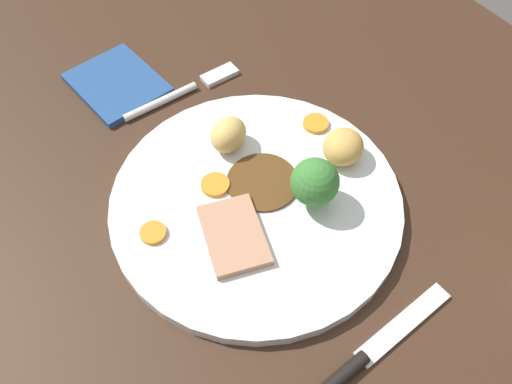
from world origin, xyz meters
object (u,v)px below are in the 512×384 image
(knife, at_px, (357,364))
(broccoli_floret, at_px, (315,182))
(carrot_coin_front, at_px, (153,233))
(meat_slice_main, at_px, (234,235))
(carrot_coin_back, at_px, (316,123))
(carrot_coin_side, at_px, (215,185))
(roast_potato_left, at_px, (343,147))
(fork, at_px, (185,90))
(dinner_plate, at_px, (256,202))
(roast_potato_right, at_px, (228,135))
(folded_napkin, at_px, (117,84))

(knife, bearing_deg, broccoli_floret, 62.24)
(carrot_coin_front, bearing_deg, meat_slice_main, 53.61)
(carrot_coin_back, distance_m, carrot_coin_side, 0.14)
(meat_slice_main, height_order, carrot_coin_side, meat_slice_main)
(carrot_coin_front, bearing_deg, roast_potato_left, 82.90)
(roast_potato_left, xyz_separation_m, broccoli_floret, (0.03, -0.06, 0.01))
(carrot_coin_front, xyz_separation_m, carrot_coin_side, (-0.02, 0.08, 0.00))
(fork, bearing_deg, carrot_coin_side, -109.28)
(dinner_plate, relative_size, carrot_coin_side, 10.00)
(dinner_plate, distance_m, carrot_coin_side, 0.04)
(roast_potato_left, relative_size, roast_potato_right, 1.06)
(dinner_plate, relative_size, knife, 1.57)
(roast_potato_left, height_order, roast_potato_right, roast_potato_right)
(roast_potato_right, xyz_separation_m, carrot_coin_front, (0.05, -0.12, -0.02))
(roast_potato_left, bearing_deg, dinner_plate, -93.61)
(carrot_coin_front, xyz_separation_m, folded_napkin, (-0.22, 0.06, -0.01))
(carrot_coin_side, bearing_deg, broccoli_floret, 45.40)
(dinner_plate, relative_size, carrot_coin_front, 11.57)
(roast_potato_right, height_order, fork, roast_potato_right)
(broccoli_floret, relative_size, folded_napkin, 0.50)
(broccoli_floret, bearing_deg, fork, -174.08)
(fork, bearing_deg, carrot_coin_front, -129.00)
(broccoli_floret, xyz_separation_m, fork, (-0.22, -0.02, -0.04))
(dinner_plate, relative_size, roast_potato_left, 6.46)
(dinner_plate, bearing_deg, meat_slice_main, -58.60)
(roast_potato_right, bearing_deg, roast_potato_left, 48.38)
(dinner_plate, height_order, knife, dinner_plate)
(roast_potato_right, relative_size, broccoli_floret, 0.78)
(folded_napkin, bearing_deg, carrot_coin_back, 37.92)
(knife, height_order, folded_napkin, knife)
(carrot_coin_side, bearing_deg, fork, 162.26)
(dinner_plate, xyz_separation_m, roast_potato_right, (-0.07, 0.01, 0.02))
(carrot_coin_back, xyz_separation_m, broccoli_floret, (0.08, -0.07, 0.03))
(roast_potato_left, height_order, fork, roast_potato_left)
(carrot_coin_back, bearing_deg, meat_slice_main, -64.95)
(meat_slice_main, xyz_separation_m, carrot_coin_side, (-0.06, 0.02, -0.00))
(roast_potato_right, distance_m, carrot_coin_back, 0.10)
(dinner_plate, height_order, roast_potato_right, roast_potato_right)
(roast_potato_left, bearing_deg, roast_potato_right, -131.62)
(carrot_coin_front, xyz_separation_m, knife, (0.20, 0.08, -0.01))
(carrot_coin_back, height_order, fork, carrot_coin_back)
(carrot_coin_front, height_order, knife, carrot_coin_front)
(dinner_plate, height_order, folded_napkin, dinner_plate)
(carrot_coin_side, relative_size, fork, 0.19)
(roast_potato_left, distance_m, knife, 0.21)
(roast_potato_right, height_order, folded_napkin, roast_potato_right)
(fork, bearing_deg, carrot_coin_back, -58.99)
(roast_potato_right, bearing_deg, carrot_coin_front, -65.64)
(carrot_coin_back, height_order, broccoli_floret, broccoli_floret)
(roast_potato_right, xyz_separation_m, knife, (0.25, -0.03, -0.03))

